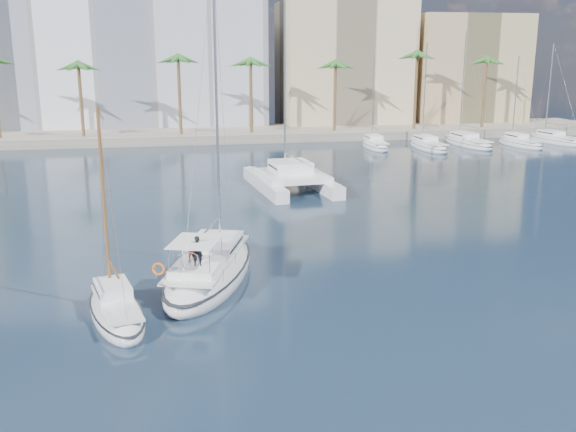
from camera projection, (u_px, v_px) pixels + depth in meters
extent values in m
plane|color=black|center=(302.00, 277.00, 35.00)|extent=(160.00, 160.00, 0.00)
cube|color=gray|center=(212.00, 134.00, 92.89)|extent=(120.00, 14.00, 1.20)
cube|color=white|center=(126.00, 40.00, 98.79)|extent=(42.00, 16.00, 28.00)
cube|color=#C6B18E|center=(343.00, 66.00, 103.27)|extent=(20.00, 14.00, 20.00)
cube|color=tan|center=(464.00, 72.00, 105.35)|extent=(18.00, 12.00, 18.00)
cylinder|color=brown|center=(214.00, 104.00, 87.95)|extent=(0.44, 0.44, 10.50)
sphere|color=#2C6525|center=(213.00, 65.00, 86.66)|extent=(3.60, 3.60, 3.60)
cylinder|color=brown|center=(445.00, 100.00, 94.30)|extent=(0.44, 0.44, 10.50)
sphere|color=#2C6525|center=(447.00, 64.00, 93.02)|extent=(3.60, 3.60, 3.60)
ellipsoid|color=silver|center=(210.00, 273.00, 34.62)|extent=(7.31, 12.35, 2.44)
ellipsoid|color=black|center=(210.00, 267.00, 34.53)|extent=(7.38, 12.47, 0.18)
cube|color=silver|center=(208.00, 258.00, 34.17)|extent=(5.35, 9.21, 0.12)
cube|color=white|center=(214.00, 244.00, 35.39)|extent=(3.62, 4.45, 0.60)
cube|color=black|center=(214.00, 244.00, 35.38)|extent=(3.49, 4.03, 0.14)
cylinder|color=#B7BABF|center=(217.00, 107.00, 34.88)|extent=(0.15, 0.15, 15.43)
cylinder|color=#B7BABF|center=(209.00, 228.00, 34.12)|extent=(1.62, 4.54, 0.11)
cube|color=white|center=(197.00, 267.00, 31.94)|extent=(3.06, 3.50, 0.36)
cube|color=silver|center=(195.00, 241.00, 31.49)|extent=(3.06, 3.50, 0.04)
torus|color=silver|center=(190.00, 261.00, 30.69)|extent=(0.92, 0.36, 0.96)
torus|color=#D8520B|center=(158.00, 269.00, 30.51)|extent=(0.66, 0.39, 0.64)
imported|color=black|center=(197.00, 251.00, 31.43)|extent=(0.59, 0.42, 1.52)
imported|color=#A6191A|center=(190.00, 251.00, 32.13)|extent=(0.59, 0.48, 1.13)
ellipsoid|color=silver|center=(117.00, 314.00, 29.45)|extent=(3.71, 7.29, 1.64)
ellipsoid|color=black|center=(116.00, 309.00, 29.39)|extent=(3.74, 7.36, 0.18)
cube|color=silver|center=(116.00, 302.00, 29.18)|extent=(2.70, 5.45, 0.12)
cube|color=white|center=(113.00, 289.00, 29.80)|extent=(1.95, 2.55, 0.60)
cube|color=black|center=(113.00, 289.00, 29.80)|extent=(1.91, 2.30, 0.14)
cylinder|color=brown|center=(104.00, 202.00, 29.53)|extent=(0.15, 0.15, 8.62)
cylinder|color=brown|center=(113.00, 268.00, 28.98)|extent=(0.74, 2.77, 0.11)
cube|color=silver|center=(264.00, 184.00, 57.48)|extent=(2.26, 12.22, 1.10)
cube|color=silver|center=(316.00, 181.00, 58.80)|extent=(2.26, 12.22, 1.10)
cube|color=white|center=(292.00, 175.00, 57.39)|extent=(6.05, 7.14, 0.50)
cube|color=white|center=(290.00, 167.00, 57.78)|extent=(3.65, 3.93, 1.00)
cube|color=black|center=(290.00, 166.00, 57.77)|extent=(3.63, 3.45, 0.18)
cylinder|color=#B7BABF|center=(285.00, 80.00, 57.62)|extent=(0.18, 0.18, 16.21)
ellipsoid|color=silver|center=(187.00, 254.00, 37.71)|extent=(0.23, 0.44, 0.21)
sphere|color=silver|center=(187.00, 253.00, 37.90)|extent=(0.12, 0.12, 0.12)
cube|color=gray|center=(182.00, 254.00, 37.64)|extent=(0.51, 0.18, 0.12)
cube|color=gray|center=(193.00, 254.00, 37.76)|extent=(0.51, 0.18, 0.12)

